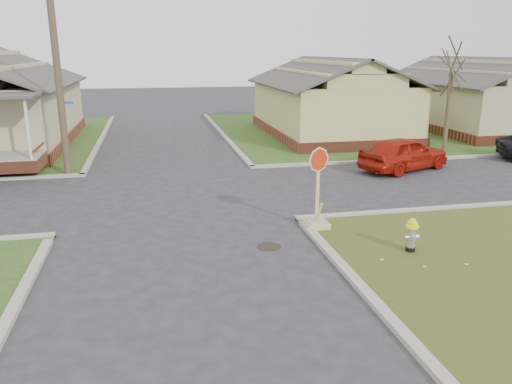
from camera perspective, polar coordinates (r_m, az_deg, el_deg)
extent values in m
plane|color=#29292C|center=(13.54, -8.16, -6.14)|extent=(120.00, 120.00, 0.00)
cube|color=#2A4C1B|center=(38.38, 24.67, 6.94)|extent=(37.00, 19.00, 0.05)
cylinder|color=black|center=(13.37, 1.48, -6.23)|extent=(0.64, 0.64, 0.01)
cube|color=brown|center=(31.31, 8.27, 7.01)|extent=(7.20, 11.20, 0.60)
cube|color=tan|center=(31.11, 8.39, 9.93)|extent=(7.00, 11.00, 2.60)
cube|color=brown|center=(35.98, 23.53, 7.01)|extent=(7.20, 11.20, 0.60)
cube|color=tan|center=(35.80, 23.81, 9.53)|extent=(7.00, 11.00, 2.60)
cylinder|color=#423726|center=(21.74, -21.81, 13.37)|extent=(0.28, 0.28, 9.00)
cylinder|color=#423726|center=(27.23, 21.09, 8.75)|extent=(0.22, 0.22, 4.20)
cylinder|color=black|center=(13.55, 17.21, -6.23)|extent=(0.24, 0.24, 0.11)
cylinder|color=#AAA9AE|center=(13.44, 17.32, -5.00)|extent=(0.21, 0.21, 0.51)
sphere|color=#AAA9AE|center=(13.35, 17.41, -3.97)|extent=(0.21, 0.21, 0.21)
cylinder|color=#FBF50D|center=(13.34, 17.42, -3.79)|extent=(0.33, 0.33, 0.07)
cylinder|color=#FBF50D|center=(13.31, 17.45, -3.48)|extent=(0.24, 0.24, 0.11)
sphere|color=#FBF50D|center=(13.29, 17.47, -3.20)|extent=(0.17, 0.17, 0.17)
cube|color=tan|center=(14.75, 6.91, -3.68)|extent=(0.66, 0.66, 0.16)
cube|color=#A19E94|center=(14.72, 6.92, -3.31)|extent=(0.53, 0.53, 0.04)
cube|color=tan|center=(14.41, 7.06, 0.61)|extent=(0.10, 0.05, 2.24)
cylinder|color=red|center=(14.18, 7.23, 3.68)|extent=(0.60, 0.26, 0.64)
cylinder|color=silver|center=(14.19, 7.21, 3.70)|extent=(0.68, 0.29, 0.72)
imported|color=#9F170B|center=(22.61, 16.54, 4.26)|extent=(4.67, 3.22, 1.48)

